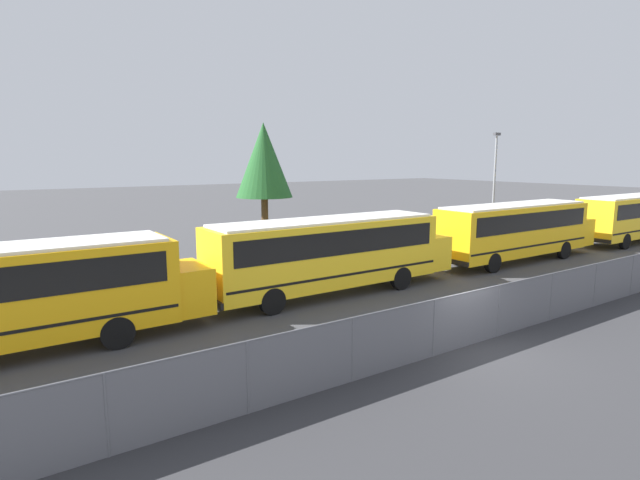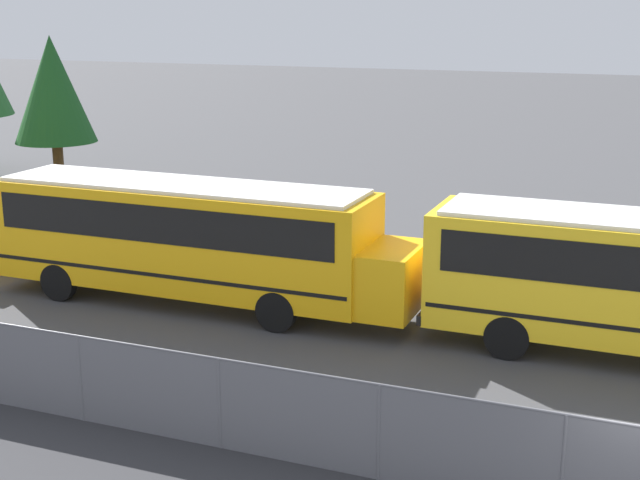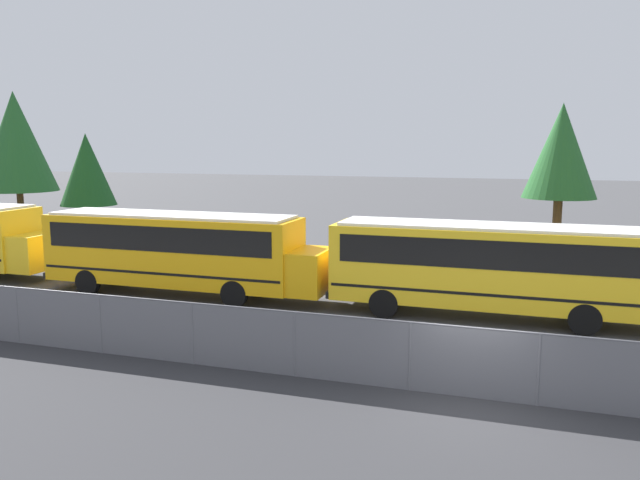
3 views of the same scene
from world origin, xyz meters
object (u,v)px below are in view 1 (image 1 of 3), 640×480
(school_bus_2, at_px, (332,249))
(tree_0, at_px, (264,161))
(school_bus_4, at_px, (634,214))
(school_bus_3, at_px, (517,227))
(light_pole, at_px, (494,180))

(school_bus_2, relative_size, tree_0, 1.48)
(school_bus_4, xyz_separation_m, tree_0, (-22.93, 11.80, 3.71))
(school_bus_3, bearing_deg, tree_0, 131.72)
(school_bus_3, xyz_separation_m, light_pole, (6.65, 6.68, 2.27))
(school_bus_4, height_order, tree_0, tree_0)
(school_bus_2, height_order, light_pole, light_pole)
(school_bus_4, distance_m, tree_0, 26.06)
(school_bus_4, bearing_deg, school_bus_3, 177.95)
(school_bus_2, bearing_deg, school_bus_4, -1.42)
(school_bus_4, bearing_deg, tree_0, 152.77)
(school_bus_3, bearing_deg, school_bus_2, 179.21)
(school_bus_4, bearing_deg, school_bus_2, 178.58)
(school_bus_2, relative_size, school_bus_3, 1.00)
(school_bus_2, height_order, school_bus_3, same)
(school_bus_4, xyz_separation_m, light_pole, (-6.17, 7.14, 2.27))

